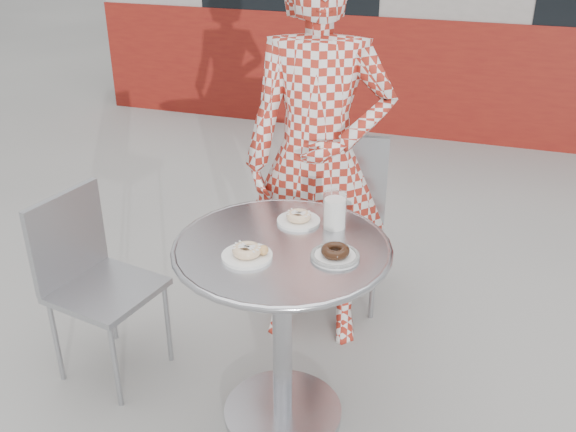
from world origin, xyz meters
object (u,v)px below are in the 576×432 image
(plate_far, at_px, (299,218))
(plate_checker, at_px, (335,254))
(plate_near, at_px, (248,253))
(seated_person, at_px, (318,161))
(milk_cup, at_px, (335,212))
(chair_far, at_px, (337,245))
(chair_left, at_px, (109,322))
(bistro_table, at_px, (282,291))

(plate_far, relative_size, plate_checker, 0.96)
(plate_near, bearing_deg, plate_far, 74.65)
(plate_far, bearing_deg, plate_near, -105.35)
(plate_near, relative_size, plate_checker, 1.03)
(seated_person, relative_size, milk_cup, 12.72)
(chair_far, bearing_deg, chair_left, 39.33)
(chair_left, bearing_deg, seated_person, -42.33)
(chair_far, relative_size, milk_cup, 6.98)
(chair_left, relative_size, milk_cup, 5.94)
(chair_far, bearing_deg, plate_far, 82.51)
(chair_far, distance_m, plate_checker, 1.10)
(chair_far, height_order, plate_checker, chair_far)
(chair_left, height_order, plate_near, plate_near)
(chair_left, relative_size, plate_checker, 4.81)
(plate_far, distance_m, plate_near, 0.32)
(seated_person, distance_m, plate_near, 0.73)
(bistro_table, relative_size, chair_far, 0.83)
(plate_far, bearing_deg, chair_left, -169.51)
(chair_far, distance_m, plate_far, 0.90)
(seated_person, xyz_separation_m, milk_cup, (0.18, -0.42, -0.02))
(chair_far, xyz_separation_m, seated_person, (-0.02, -0.32, 0.58))
(chair_far, distance_m, chair_left, 1.18)
(bistro_table, xyz_separation_m, plate_checker, (0.20, -0.03, 0.21))
(chair_left, bearing_deg, plate_near, -91.71)
(chair_left, height_order, plate_checker, plate_checker)
(bistro_table, xyz_separation_m, seated_person, (-0.04, 0.61, 0.28))
(bistro_table, height_order, plate_far, plate_far)
(plate_near, bearing_deg, plate_checker, 18.00)
(bistro_table, height_order, seated_person, seated_person)
(plate_far, height_order, milk_cup, milk_cup)
(plate_near, bearing_deg, chair_left, 167.67)
(seated_person, distance_m, plate_checker, 0.69)
(chair_left, distance_m, plate_checker, 1.14)
(bistro_table, distance_m, chair_far, 0.97)
(chair_left, xyz_separation_m, seated_person, (0.76, 0.57, 0.62))
(chair_far, height_order, milk_cup, chair_far)
(chair_far, xyz_separation_m, plate_checker, (0.22, -0.95, 0.51))
(bistro_table, relative_size, chair_left, 0.97)
(plate_far, relative_size, plate_near, 0.94)
(chair_far, bearing_deg, seated_person, 76.61)
(plate_near, relative_size, milk_cup, 1.27)
(bistro_table, height_order, plate_checker, plate_checker)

